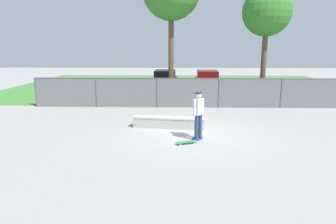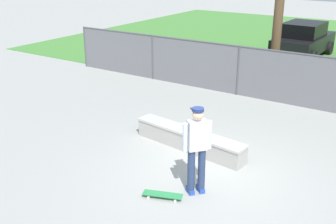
{
  "view_description": "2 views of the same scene",
  "coord_description": "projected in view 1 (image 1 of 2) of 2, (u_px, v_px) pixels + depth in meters",
  "views": [
    {
      "loc": [
        -0.69,
        -11.81,
        3.46
      ],
      "look_at": [
        -1.02,
        0.51,
        0.81
      ],
      "focal_mm": 32.34,
      "sensor_mm": 36.0,
      "label": 1
    },
    {
      "loc": [
        3.66,
        -7.08,
        4.52
      ],
      "look_at": [
        -1.23,
        0.35,
        1.12
      ],
      "focal_mm": 43.75,
      "sensor_mm": 36.0,
      "label": 2
    }
  ],
  "objects": [
    {
      "name": "chainlink_fence",
      "position": [
        188.0,
        91.0,
        17.49
      ],
      "size": [
        17.94,
        0.07,
        1.73
      ],
      "color": "#4C4C51",
      "rests_on": "ground"
    },
    {
      "name": "ground_plane",
      "position": [
        193.0,
        134.0,
        12.26
      ],
      "size": [
        80.0,
        80.0,
        0.0
      ],
      "primitive_type": "plane",
      "color": "#9E9E99"
    },
    {
      "name": "car_red",
      "position": [
        207.0,
        81.0,
        23.98
      ],
      "size": [
        2.14,
        4.27,
        1.66
      ],
      "color": "#B21E1E",
      "rests_on": "ground"
    },
    {
      "name": "tree_near_right",
      "position": [
        267.0,
        13.0,
        17.82
      ],
      "size": [
        2.89,
        2.89,
        6.95
      ],
      "color": "brown",
      "rests_on": "ground"
    },
    {
      "name": "skateboard",
      "position": [
        187.0,
        142.0,
        11.0
      ],
      "size": [
        0.82,
        0.46,
        0.09
      ],
      "color": "#2D8C4C",
      "rests_on": "ground"
    },
    {
      "name": "grass_strip",
      "position": [
        183.0,
        85.0,
        27.75
      ],
      "size": [
        29.87,
        20.0,
        0.02
      ],
      "primitive_type": "cube",
      "color": "#478438",
      "rests_on": "ground"
    },
    {
      "name": "car_black",
      "position": [
        165.0,
        80.0,
        24.32
      ],
      "size": [
        2.14,
        4.27,
        1.66
      ],
      "color": "black",
      "rests_on": "ground"
    },
    {
      "name": "concrete_ledge",
      "position": [
        169.0,
        122.0,
        13.15
      ],
      "size": [
        3.15,
        0.88,
        0.49
      ],
      "color": "#A8A59E",
      "rests_on": "ground"
    },
    {
      "name": "skateboarder",
      "position": [
        198.0,
        113.0,
        11.32
      ],
      "size": [
        0.44,
        0.48,
        1.84
      ],
      "color": "#2647A5",
      "rests_on": "ground"
    }
  ]
}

